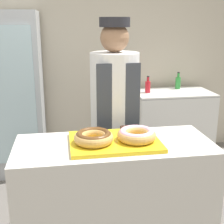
# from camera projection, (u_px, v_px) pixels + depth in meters

# --- Properties ---
(wall_back) EXTENTS (8.00, 0.06, 2.70)m
(wall_back) POSITION_uv_depth(u_px,v_px,m) (86.00, 50.00, 3.89)
(wall_back) COLOR #BCB29E
(wall_back) RESTS_ON ground_plane
(display_counter) EXTENTS (1.27, 0.54, 0.94)m
(display_counter) POSITION_uv_depth(u_px,v_px,m) (114.00, 208.00, 2.11)
(display_counter) COLOR beige
(display_counter) RESTS_ON ground_plane
(serving_tray) EXTENTS (0.57, 0.42, 0.02)m
(serving_tray) POSITION_uv_depth(u_px,v_px,m) (115.00, 142.00, 1.98)
(serving_tray) COLOR yellow
(serving_tray) RESTS_ON display_counter
(donut_chocolate_glaze) EXTENTS (0.25, 0.25, 0.07)m
(donut_chocolate_glaze) POSITION_uv_depth(u_px,v_px,m) (94.00, 137.00, 1.92)
(donut_chocolate_glaze) COLOR tan
(donut_chocolate_glaze) RESTS_ON serving_tray
(donut_light_glaze) EXTENTS (0.25, 0.25, 0.07)m
(donut_light_glaze) POSITION_uv_depth(u_px,v_px,m) (137.00, 134.00, 1.96)
(donut_light_glaze) COLOR tan
(donut_light_glaze) RESTS_ON serving_tray
(brownie_back_left) EXTENTS (0.07, 0.07, 0.03)m
(brownie_back_left) POSITION_uv_depth(u_px,v_px,m) (95.00, 131.00, 2.10)
(brownie_back_left) COLOR black
(brownie_back_left) RESTS_ON serving_tray
(brownie_back_right) EXTENTS (0.07, 0.07, 0.03)m
(brownie_back_right) POSITION_uv_depth(u_px,v_px,m) (126.00, 129.00, 2.13)
(brownie_back_right) COLOR black
(brownie_back_right) RESTS_ON serving_tray
(baker_person) EXTENTS (0.39, 0.39, 1.72)m
(baker_person) POSITION_uv_depth(u_px,v_px,m) (115.00, 120.00, 2.57)
(baker_person) COLOR #4C4C51
(baker_person) RESTS_ON ground_plane
(beverage_fridge) EXTENTS (0.60, 0.67, 1.80)m
(beverage_fridge) POSITION_uv_depth(u_px,v_px,m) (16.00, 94.00, 3.51)
(beverage_fridge) COLOR #ADB2B7
(beverage_fridge) RESTS_ON ground_plane
(chest_freezer) EXTENTS (0.94, 0.57, 0.86)m
(chest_freezer) POSITION_uv_depth(u_px,v_px,m) (171.00, 125.00, 3.94)
(chest_freezer) COLOR silver
(chest_freezer) RESTS_ON ground_plane
(bottle_green) EXTENTS (0.07, 0.07, 0.21)m
(bottle_green) POSITION_uv_depth(u_px,v_px,m) (178.00, 82.00, 3.98)
(bottle_green) COLOR #2D8C38
(bottle_green) RESTS_ON chest_freezer
(bottle_red) EXTENTS (0.06, 0.06, 0.20)m
(bottle_red) POSITION_uv_depth(u_px,v_px,m) (148.00, 86.00, 3.76)
(bottle_red) COLOR red
(bottle_red) RESTS_ON chest_freezer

